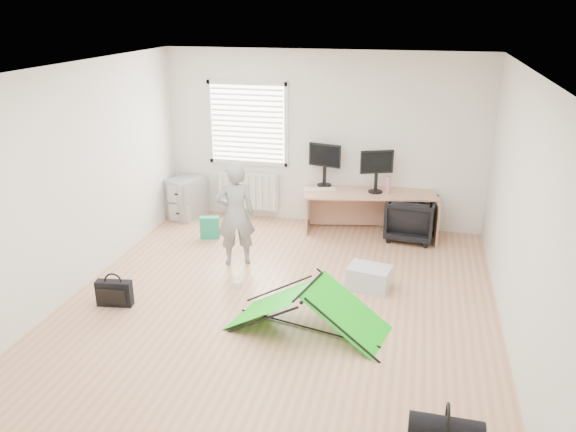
% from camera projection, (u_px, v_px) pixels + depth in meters
% --- Properties ---
extents(ground, '(5.50, 5.50, 0.00)m').
position_uv_depth(ground, '(280.00, 302.00, 6.66)').
color(ground, tan).
rests_on(ground, ground).
extents(back_wall, '(5.00, 0.02, 2.70)m').
position_uv_depth(back_wall, '(323.00, 140.00, 8.68)').
color(back_wall, silver).
rests_on(back_wall, ground).
extents(window, '(1.20, 0.06, 1.20)m').
position_uv_depth(window, '(248.00, 124.00, 8.83)').
color(window, silver).
rests_on(window, back_wall).
extents(radiator, '(1.00, 0.12, 0.60)m').
position_uv_depth(radiator, '(249.00, 191.00, 9.18)').
color(radiator, silver).
rests_on(radiator, back_wall).
extents(desk, '(2.04, 0.97, 0.67)m').
position_uv_depth(desk, '(369.00, 213.00, 8.54)').
color(desk, tan).
rests_on(desk, ground).
extents(filing_cabinet, '(0.63, 0.70, 0.67)m').
position_uv_depth(filing_cabinet, '(186.00, 198.00, 9.20)').
color(filing_cabinet, '#9DA0A2').
rests_on(filing_cabinet, ground).
extents(monitor_left, '(0.52, 0.23, 0.49)m').
position_uv_depth(monitor_left, '(325.00, 170.00, 8.65)').
color(monitor_left, black).
rests_on(monitor_left, desk).
extents(monitor_right, '(0.50, 0.29, 0.48)m').
position_uv_depth(monitor_right, '(376.00, 177.00, 8.34)').
color(monitor_right, black).
rests_on(monitor_right, desk).
extents(keyboard, '(0.50, 0.29, 0.02)m').
position_uv_depth(keyboard, '(320.00, 189.00, 8.51)').
color(keyboard, beige).
rests_on(keyboard, desk).
extents(thermos, '(0.09, 0.09, 0.26)m').
position_uv_depth(thermos, '(388.00, 185.00, 8.32)').
color(thermos, '#C56E80').
rests_on(thermos, desk).
extents(office_chair, '(0.76, 0.78, 0.65)m').
position_uv_depth(office_chair, '(411.00, 218.00, 8.37)').
color(office_chair, black).
rests_on(office_chair, ground).
extents(person, '(0.61, 0.52, 1.41)m').
position_uv_depth(person, '(236.00, 214.00, 7.43)').
color(person, gray).
rests_on(person, ground).
extents(kite, '(1.79, 1.11, 0.52)m').
position_uv_depth(kite, '(308.00, 308.00, 6.02)').
color(kite, '#15D515').
rests_on(kite, ground).
extents(storage_crate, '(0.57, 0.44, 0.28)m').
position_uv_depth(storage_crate, '(369.00, 278.00, 6.95)').
color(storage_crate, silver).
rests_on(storage_crate, ground).
extents(tote_bag, '(0.31, 0.19, 0.34)m').
position_uv_depth(tote_bag, '(210.00, 227.00, 8.43)').
color(tote_bag, '#1E926B').
rests_on(tote_bag, ground).
extents(laptop_bag, '(0.43, 0.18, 0.31)m').
position_uv_depth(laptop_bag, '(114.00, 293.00, 6.55)').
color(laptop_bag, black).
rests_on(laptop_bag, ground).
extents(white_box, '(0.10, 0.10, 0.09)m').
position_uv_depth(white_box, '(238.00, 285.00, 6.98)').
color(white_box, silver).
rests_on(white_box, ground).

